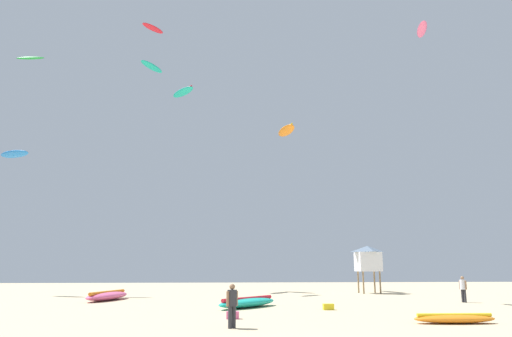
{
  "coord_description": "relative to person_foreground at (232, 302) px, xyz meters",
  "views": [
    {
      "loc": [
        -2.37,
        -12.73,
        2.25
      ],
      "look_at": [
        0.0,
        16.31,
        8.42
      ],
      "focal_mm": 32.84,
      "sensor_mm": 36.0,
      "label": 1
    }
  ],
  "objects": [
    {
      "name": "kite_grounded_mid",
      "position": [
        9.14,
        0.8,
        -0.76
      ],
      "size": [
        3.4,
        1.06,
        0.4
      ],
      "color": "orange",
      "rests_on": "ground"
    },
    {
      "name": "cooler_box",
      "position": [
        5.45,
        7.41,
        -0.79
      ],
      "size": [
        0.56,
        0.36,
        0.32
      ],
      "primitive_type": "cube",
      "color": "yellow",
      "rests_on": "ground"
    },
    {
      "name": "person_midground",
      "position": [
        15.59,
        12.05,
        0.03
      ],
      "size": [
        0.38,
        0.52,
        1.68
      ],
      "rotation": [
        0.0,
        0.0,
        0.44
      ],
      "color": "#2D2D33",
      "rests_on": "ground"
    },
    {
      "name": "kite_grounded_far",
      "position": [
        -8.17,
        15.91,
        -0.64
      ],
      "size": [
        2.77,
        5.62,
        0.66
      ],
      "color": "#E5598C",
      "rests_on": "ground"
    },
    {
      "name": "kite_aloft_6",
      "position": [
        -8.24,
        31.0,
        23.23
      ],
      "size": [
        2.66,
        3.66,
        0.41
      ],
      "color": "#19B29E"
    },
    {
      "name": "person_foreground",
      "position": [
        0.0,
        0.0,
        0.0
      ],
      "size": [
        0.45,
        0.37,
        1.63
      ],
      "rotation": [
        0.0,
        0.0,
        2.22
      ],
      "color": "#2D2D33",
      "rests_on": "ground"
    },
    {
      "name": "kite_aloft_4",
      "position": [
        -7.75,
        27.31,
        25.94
      ],
      "size": [
        2.41,
        2.55,
        0.39
      ],
      "color": "red"
    },
    {
      "name": "kite_grounded_near",
      "position": [
        1.19,
        9.19,
        -0.67
      ],
      "size": [
        4.27,
        4.68,
        0.61
      ],
      "color": "#19B29E",
      "rests_on": "ground"
    },
    {
      "name": "kite_aloft_5",
      "position": [
        -18.73,
        24.64,
        20.88
      ],
      "size": [
        2.79,
        1.12,
        0.53
      ],
      "color": "green"
    },
    {
      "name": "kite_aloft_7",
      "position": [
        -18.81,
        23.7,
        11.2
      ],
      "size": [
        3.43,
        2.53,
        0.7
      ],
      "color": "blue"
    },
    {
      "name": "gear_bag",
      "position": [
        0.13,
        3.31,
        -0.79
      ],
      "size": [
        0.56,
        0.36,
        0.32
      ],
      "primitive_type": "cube",
      "color": "#E5598C",
      "rests_on": "ground"
    },
    {
      "name": "lifeguard_tower",
      "position": [
        12.91,
        23.3,
        2.1
      ],
      "size": [
        2.3,
        2.3,
        4.15
      ],
      "color": "#8C704C",
      "rests_on": "ground"
    },
    {
      "name": "kite_aloft_3",
      "position": [
        -4.68,
        30.9,
        20.3
      ],
      "size": [
        3.13,
        3.88,
        0.54
      ],
      "color": "#19B29E"
    },
    {
      "name": "kite_aloft_2",
      "position": [
        13.54,
        10.69,
        17.73
      ],
      "size": [
        1.5,
        2.53,
        0.41
      ],
      "color": "#E5598C"
    },
    {
      "name": "kite_aloft_1",
      "position": [
        6.62,
        29.72,
        15.78
      ],
      "size": [
        1.97,
        4.43,
        0.79
      ],
      "color": "orange"
    }
  ]
}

